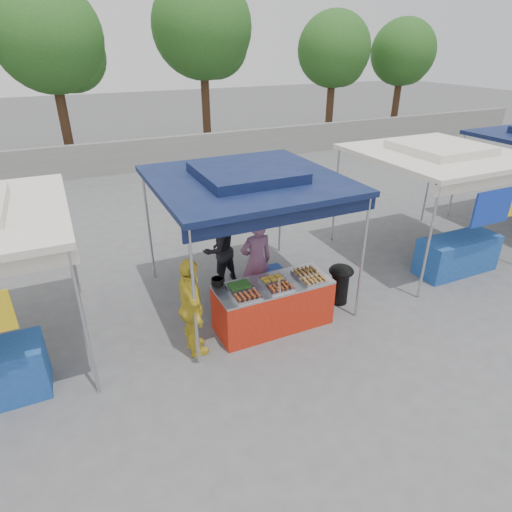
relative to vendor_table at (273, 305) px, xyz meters
name	(u,v)px	position (x,y,z in m)	size (l,w,h in m)	color
ground_plane	(270,322)	(0.00, 0.10, -0.43)	(80.00, 80.00, 0.00)	#545457
back_wall	(141,155)	(0.00, 11.10, 0.17)	(40.00, 0.25, 1.20)	slate
main_canopy	(247,179)	(0.00, 1.07, 1.94)	(3.20, 3.20, 2.57)	#B0B1B7
neighbor_stall_right	(447,193)	(4.50, 0.67, 1.18)	(3.20, 3.20, 2.57)	#B0B1B7
tree_1	(54,43)	(-2.25, 12.82, 4.02)	(3.79, 3.78, 6.50)	#3D2617
tree_2	(205,32)	(3.64, 13.50, 4.41)	(4.11, 4.11, 7.07)	#3D2617
tree_3	(336,53)	(9.94, 13.09, 3.57)	(3.47, 3.40, 5.84)	#3D2617
tree_4	(404,55)	(14.38, 13.37, 3.41)	(3.36, 3.27, 5.62)	#3D2617
vendor_table	(273,305)	(0.00, 0.00, 0.00)	(2.00, 0.80, 0.85)	#B62310
food_tray_fl	(247,297)	(-0.59, -0.24, 0.46)	(0.42, 0.30, 0.07)	#BCBCC1
food_tray_fm	(280,288)	(0.00, -0.22, 0.46)	(0.42, 0.30, 0.07)	#BCBCC1
food_tray_fr	(314,280)	(0.64, -0.24, 0.46)	(0.42, 0.30, 0.07)	#BCBCC1
food_tray_bl	(239,286)	(-0.58, 0.10, 0.46)	(0.42, 0.30, 0.07)	#BCBCC1
food_tray_bm	(273,279)	(0.02, 0.08, 0.46)	(0.42, 0.30, 0.07)	#BCBCC1
food_tray_br	(305,272)	(0.66, 0.07, 0.46)	(0.42, 0.30, 0.07)	#BCBCC1
cooking_pot	(217,282)	(-0.87, 0.36, 0.49)	(0.21, 0.21, 0.12)	black
skewer_cup	(279,290)	(-0.05, -0.29, 0.47)	(0.07, 0.07, 0.09)	#B0B1B7
wok_burner	(340,281)	(1.49, 0.13, 0.04)	(0.47, 0.47, 0.79)	black
crate_left	(234,306)	(-0.47, 0.65, -0.29)	(0.44, 0.31, 0.26)	#123199
crate_right	(269,292)	(0.31, 0.77, -0.26)	(0.56, 0.39, 0.33)	#123199
crate_stacked	(269,277)	(0.31, 0.77, 0.07)	(0.55, 0.38, 0.33)	#123199
vendor_woman	(256,261)	(0.07, 0.83, 0.44)	(0.63, 0.41, 1.72)	#815276
helper_man	(219,249)	(-0.32, 1.77, 0.35)	(0.76, 0.59, 1.56)	black
customer_person	(192,308)	(-1.47, -0.11, 0.41)	(0.98, 0.41, 1.67)	gold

